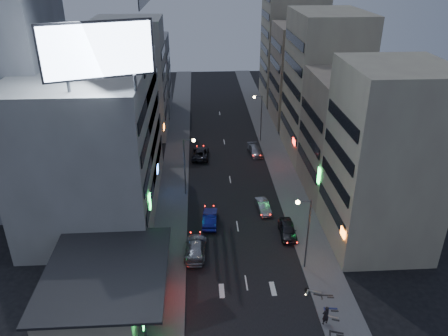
{
  "coord_description": "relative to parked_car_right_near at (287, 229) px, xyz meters",
  "views": [
    {
      "loc": [
        -4.26,
        -29.54,
        29.41
      ],
      "look_at": [
        -1.4,
        17.51,
        6.1
      ],
      "focal_mm": 35.0,
      "sensor_mm": 36.0,
      "label": 1
    }
  ],
  "objects": [
    {
      "name": "parked_car_left",
      "position": [
        -9.78,
        22.06,
        0.01
      ],
      "size": [
        2.87,
        5.67,
        1.54
      ],
      "primitive_type": "imported",
      "rotation": [
        0.0,
        0.0,
        3.08
      ],
      "color": "#26252A",
      "rests_on": "ground"
    },
    {
      "name": "road_car_silver",
      "position": [
        -10.6,
        -2.85,
        0.04
      ],
      "size": [
        2.59,
        5.66,
        1.6
      ],
      "primitive_type": "imported",
      "rotation": [
        0.0,
        0.0,
        3.08
      ],
      "color": "#9EA0A6",
      "rests_on": "ground"
    },
    {
      "name": "sidewalk_left",
      "position": [
        -13.6,
        18.15,
        -0.7
      ],
      "size": [
        4.0,
        120.0,
        0.12
      ],
      "primitive_type": "cube",
      "color": "#4C4C4F",
      "rests_on": "ground"
    },
    {
      "name": "white_building",
      "position": [
        -22.6,
        8.15,
        8.24
      ],
      "size": [
        14.0,
        24.0,
        18.0
      ],
      "primitive_type": "cube",
      "color": "#A2A29E",
      "rests_on": "ground"
    },
    {
      "name": "scooter_blue",
      "position": [
        2.39,
        -11.89,
        -0.07
      ],
      "size": [
        0.87,
        1.95,
        1.15
      ],
      "primitive_type": null,
      "rotation": [
        0.0,
        0.0,
        1.44
      ],
      "color": "navy",
      "rests_on": "sidewalk_right"
    },
    {
      "name": "scooter_black_b",
      "position": [
        2.47,
        -10.17,
        -0.11
      ],
      "size": [
        0.77,
        1.81,
        1.07
      ],
      "primitive_type": null,
      "rotation": [
        0.0,
        0.0,
        1.46
      ],
      "color": "black",
      "rests_on": "sidewalk_right"
    },
    {
      "name": "ground",
      "position": [
        -5.6,
        -11.85,
        -0.76
      ],
      "size": [
        180.0,
        180.0,
        0.0
      ],
      "primitive_type": "plane",
      "color": "black",
      "rests_on": "ground"
    },
    {
      "name": "sidewalk_right",
      "position": [
        2.4,
        18.15,
        -0.7
      ],
      "size": [
        4.0,
        120.0,
        0.12
      ],
      "primitive_type": "cube",
      "color": "#4C4C4F",
      "rests_on": "ground"
    },
    {
      "name": "scooter_black_a",
      "position": [
        2.08,
        -14.79,
        -0.09
      ],
      "size": [
        1.11,
        1.91,
        1.1
      ],
      "primitive_type": null,
      "rotation": [
        0.0,
        0.0,
        1.27
      ],
      "color": "black",
      "rests_on": "sidewalk_right"
    },
    {
      "name": "billboard",
      "position": [
        -18.59,
        -1.88,
        20.9
      ],
      "size": [
        9.52,
        3.75,
        6.2
      ],
      "rotation": [
        0.0,
        0.0,
        0.35
      ],
      "color": "#595B60",
      "rests_on": "white_building"
    },
    {
      "name": "street_lamp_right_near",
      "position": [
        0.3,
        -5.85,
        4.6
      ],
      "size": [
        1.6,
        0.44,
        8.02
      ],
      "color": "#595B60",
      "rests_on": "sidewalk_right"
    },
    {
      "name": "scooter_silver_a",
      "position": [
        2.22,
        -13.05,
        -0.08
      ],
      "size": [
        1.21,
        1.95,
        1.13
      ],
      "primitive_type": null,
      "rotation": [
        0.0,
        0.0,
        1.22
      ],
      "color": "#AAADB2",
      "rests_on": "sidewalk_right"
    },
    {
      "name": "shophouse_mid",
      "position": [
        9.9,
        10.15,
        7.24
      ],
      "size": [
        11.0,
        12.0,
        16.0
      ],
      "primitive_type": "cube",
      "color": "tan",
      "rests_on": "ground"
    },
    {
      "name": "food_court",
      "position": [
        -19.5,
        -9.85,
        1.22
      ],
      "size": [
        11.0,
        13.0,
        3.88
      ],
      "color": "#B2AC8B",
      "rests_on": "ground"
    },
    {
      "name": "parked_car_right_far",
      "position": [
        -0.94,
        22.72,
        -0.1
      ],
      "size": [
        2.44,
        4.77,
        1.33
      ],
      "primitive_type": "imported",
      "rotation": [
        0.0,
        0.0,
        0.13
      ],
      "color": "#9C9CA3",
      "rests_on": "ground"
    },
    {
      "name": "grey_tower",
      "position": [
        -31.6,
        11.15,
        16.24
      ],
      "size": [
        10.0,
        14.0,
        34.0
      ],
      "primitive_type": "cube",
      "color": "gray",
      "rests_on": "ground"
    },
    {
      "name": "person",
      "position": [
        0.7,
        -13.65,
        0.32
      ],
      "size": [
        0.82,
        0.68,
        1.92
      ],
      "primitive_type": "imported",
      "rotation": [
        0.0,
        0.0,
        3.51
      ],
      "color": "black",
      "rests_on": "sidewalk_right"
    },
    {
      "name": "shophouse_near",
      "position": [
        9.4,
        -1.35,
        9.24
      ],
      "size": [
        10.0,
        11.0,
        20.0
      ],
      "primitive_type": "cube",
      "color": "#B2AC8B",
      "rests_on": "ground"
    },
    {
      "name": "road_car_blue",
      "position": [
        -8.86,
        2.89,
        0.02
      ],
      "size": [
        1.97,
        4.84,
        1.56
      ],
      "primitive_type": "imported",
      "rotation": [
        0.0,
        0.0,
        3.07
      ],
      "color": "navy",
      "rests_on": "ground"
    },
    {
      "name": "far_right_b",
      "position": [
        10.4,
        52.15,
        11.24
      ],
      "size": [
        12.0,
        12.0,
        24.0
      ],
      "primitive_type": "cube",
      "color": "#B2AC8B",
      "rests_on": "ground"
    },
    {
      "name": "far_left_a",
      "position": [
        -21.1,
        33.15,
        9.24
      ],
      "size": [
        11.0,
        10.0,
        20.0
      ],
      "primitive_type": "cube",
      "color": "#A2A29E",
      "rests_on": "ground"
    },
    {
      "name": "street_lamp_left",
      "position": [
        -11.5,
        10.15,
        4.6
      ],
      "size": [
        1.6,
        0.44,
        8.02
      ],
      "color": "#595B60",
      "rests_on": "sidewalk_left"
    },
    {
      "name": "street_lamp_right_far",
      "position": [
        0.3,
        28.15,
        4.6
      ],
      "size": [
        1.6,
        0.44,
        8.02
      ],
      "color": "#595B60",
      "rests_on": "sidewalk_right"
    },
    {
      "name": "parked_car_right_mid",
      "position": [
        -2.06,
        5.42,
        -0.11
      ],
      "size": [
        1.81,
        4.08,
        1.3
      ],
      "primitive_type": "imported",
      "rotation": [
        0.0,
        0.0,
        0.11
      ],
      "color": "#A8AAB1",
      "rests_on": "ground"
    },
    {
      "name": "scooter_silver_b",
      "position": [
        1.47,
        -9.79,
        -0.02
      ],
      "size": [
        1.4,
        2.14,
        1.24
      ],
      "primitive_type": null,
      "rotation": [
        0.0,
        0.0,
        1.18
      ],
      "color": "#979A9E",
      "rests_on": "sidewalk_right"
    },
    {
      "name": "parked_car_right_near",
      "position": [
        0.0,
        0.0,
        0.0
      ],
      "size": [
        1.95,
        4.54,
        1.53
      ],
      "primitive_type": "imported",
      "rotation": [
        0.0,
        0.0,
        -0.03
      ],
      "color": "#28292D",
      "rests_on": "ground"
    },
    {
      "name": "far_right_a",
      "position": [
        9.9,
        38.15,
        8.24
      ],
      "size": [
        11.0,
        12.0,
        18.0
      ],
      "primitive_type": "cube",
      "color": "tan",
      "rests_on": "ground"
    },
    {
      "name": "far_left_b",
      "position": [
        -21.6,
        46.15,
        6.74
      ],
      "size": [
        12.0,
        10.0,
        15.0
      ],
      "primitive_type": "cube",
      "color": "gray",
      "rests_on": "ground"
    },
    {
      "name": "shophouse_far",
      "position": [
        9.4,
        23.15,
        10.24
      ],
      "size": [
        10.0,
        14.0,
        22.0
      ],
      "primitive_type": "cube",
      "color": "#B2AC8B",
      "rests_on": "ground"
    }
  ]
}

